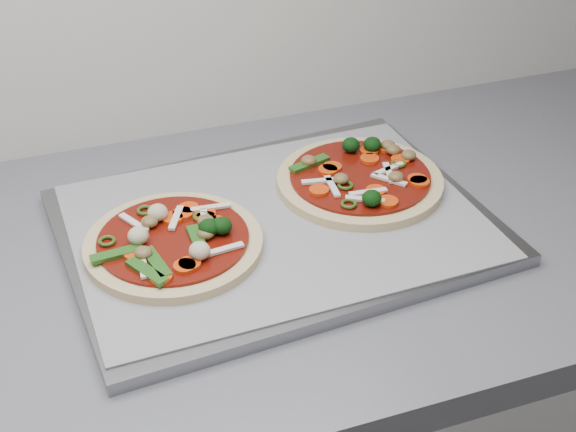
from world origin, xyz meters
name	(u,v)px	position (x,y,z in m)	size (l,w,h in m)	color
countertop	(494,205)	(0.00, 1.30, 0.88)	(3.60, 0.60, 0.04)	slate
baking_tray	(276,227)	(-0.30, 1.31, 0.91)	(0.50, 0.37, 0.02)	gray
parchment	(276,220)	(-0.30, 1.31, 0.92)	(0.48, 0.35, 0.00)	gray
pizza_left	(175,241)	(-0.43, 1.30, 0.93)	(0.23, 0.23, 0.03)	#E9C089
pizza_right	(361,178)	(-0.17, 1.35, 0.93)	(0.22, 0.22, 0.04)	#E9C089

